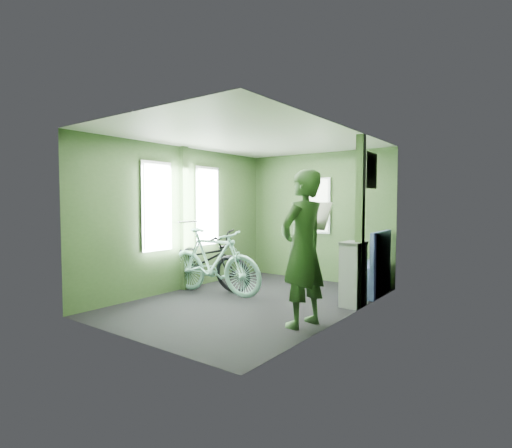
% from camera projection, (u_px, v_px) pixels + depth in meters
% --- Properties ---
extents(room, '(4.00, 4.02, 2.31)m').
position_uv_depth(room, '(251.00, 200.00, 5.65)').
color(room, black).
rests_on(room, ground).
extents(bicycle_black, '(1.90, 1.04, 1.05)m').
position_uv_depth(bicycle_black, '(201.00, 290.00, 6.43)').
color(bicycle_black, black).
rests_on(bicycle_black, ground).
extents(bicycle_mint, '(1.74, 0.73, 1.07)m').
position_uv_depth(bicycle_mint, '(214.00, 294.00, 6.10)').
color(bicycle_mint, '#78BAA3').
rests_on(bicycle_mint, ground).
extents(passenger, '(0.53, 0.76, 1.78)m').
position_uv_depth(passenger, '(303.00, 248.00, 4.50)').
color(passenger, '#385930').
rests_on(passenger, ground).
extents(waste_box, '(0.26, 0.36, 0.88)m').
position_uv_depth(waste_box, '(353.00, 274.00, 5.40)').
color(waste_box, gray).
rests_on(waste_box, ground).
extents(bench_seat, '(0.57, 0.95, 0.97)m').
position_uv_depth(bench_seat, '(368.00, 275.00, 6.15)').
color(bench_seat, navy).
rests_on(bench_seat, ground).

